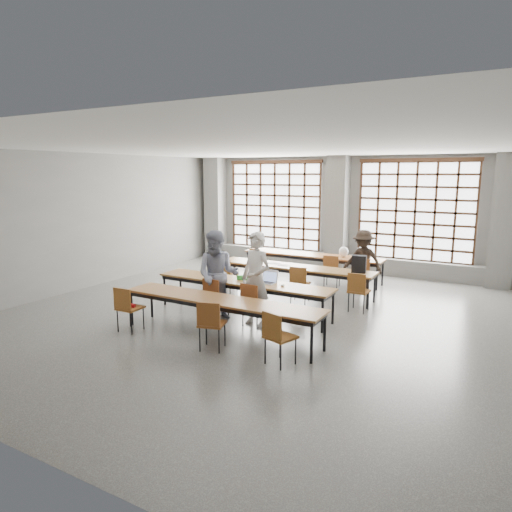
{
  "coord_description": "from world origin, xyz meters",
  "views": [
    {
      "loc": [
        4.64,
        -8.18,
        2.99
      ],
      "look_at": [
        -0.16,
        0.4,
        1.2
      ],
      "focal_mm": 32.0,
      "sensor_mm": 36.0,
      "label": 1
    }
  ],
  "objects_px": {
    "student_male": "(256,279)",
    "plastic_bag": "(344,252)",
    "chair_back_left": "(257,260)",
    "chair_back_right": "(362,271)",
    "chair_near_mid": "(211,320)",
    "chair_mid_left": "(226,272)",
    "chair_front_right": "(252,300)",
    "chair_back_mid": "(332,268)",
    "chair_mid_centre": "(299,281)",
    "chair_mid_right": "(358,288)",
    "red_pouch": "(130,305)",
    "green_box": "(243,278)",
    "desk_row_d": "(220,302)",
    "phone": "(248,282)",
    "desk_row_b": "(294,269)",
    "chair_near_left": "(127,305)",
    "student_back": "(363,261)",
    "laptop_front": "(268,280)",
    "backpack": "(359,264)",
    "chair_near_right": "(277,333)",
    "chair_front_left": "(215,294)",
    "desk_row_c": "(243,284)",
    "student_female": "(218,275)",
    "laptop_back": "(361,256)",
    "desk_row_a": "(312,257)",
    "mouse": "(283,285)"
  },
  "relations": [
    {
      "from": "desk_row_b",
      "to": "chair_near_left",
      "type": "height_order",
      "value": "chair_near_left"
    },
    {
      "from": "chair_mid_right",
      "to": "chair_front_left",
      "type": "bearing_deg",
      "value": -141.13
    },
    {
      "from": "desk_row_a",
      "to": "chair_near_left",
      "type": "bearing_deg",
      "value": -103.75
    },
    {
      "from": "desk_row_a",
      "to": "chair_back_mid",
      "type": "height_order",
      "value": "chair_back_mid"
    },
    {
      "from": "desk_row_b",
      "to": "chair_back_right",
      "type": "xyz_separation_m",
      "value": [
        1.37,
        1.11,
        -0.13
      ]
    },
    {
      "from": "chair_mid_right",
      "to": "student_female",
      "type": "distance_m",
      "value": 3.05
    },
    {
      "from": "chair_mid_left",
      "to": "chair_front_right",
      "type": "distance_m",
      "value": 2.7
    },
    {
      "from": "desk_row_c",
      "to": "green_box",
      "type": "distance_m",
      "value": 0.15
    },
    {
      "from": "chair_mid_right",
      "to": "student_male",
      "type": "distance_m",
      "value": 2.4
    },
    {
      "from": "desk_row_c",
      "to": "chair_back_right",
      "type": "relative_size",
      "value": 4.55
    },
    {
      "from": "chair_near_left",
      "to": "backpack",
      "type": "height_order",
      "value": "backpack"
    },
    {
      "from": "chair_mid_centre",
      "to": "chair_front_right",
      "type": "bearing_deg",
      "value": -93.94
    },
    {
      "from": "chair_back_left",
      "to": "chair_mid_centre",
      "type": "bearing_deg",
      "value": -39.99
    },
    {
      "from": "chair_front_right",
      "to": "mouse",
      "type": "xyz_separation_m",
      "value": [
        0.36,
        0.61,
        0.21
      ]
    },
    {
      "from": "chair_mid_right",
      "to": "student_female",
      "type": "xyz_separation_m",
      "value": [
        -2.41,
        -1.82,
        0.39
      ]
    },
    {
      "from": "laptop_front",
      "to": "plastic_bag",
      "type": "bearing_deg",
      "value": 83.41
    },
    {
      "from": "desk_row_d",
      "to": "student_female",
      "type": "xyz_separation_m",
      "value": [
        -0.67,
        0.92,
        0.26
      ]
    },
    {
      "from": "desk_row_d",
      "to": "chair_near_right",
      "type": "relative_size",
      "value": 4.55
    },
    {
      "from": "student_back",
      "to": "laptop_front",
      "type": "relative_size",
      "value": 4.19
    },
    {
      "from": "chair_back_left",
      "to": "chair_front_right",
      "type": "xyz_separation_m",
      "value": [
        1.94,
        -3.69,
        0.0
      ]
    },
    {
      "from": "mouse",
      "to": "backpack",
      "type": "distance_m",
      "value": 2.24
    },
    {
      "from": "laptop_front",
      "to": "chair_back_left",
      "type": "bearing_deg",
      "value": 122.77
    },
    {
      "from": "chair_near_mid",
      "to": "chair_front_left",
      "type": "bearing_deg",
      "value": 122.13
    },
    {
      "from": "chair_near_mid",
      "to": "green_box",
      "type": "height_order",
      "value": "chair_near_mid"
    },
    {
      "from": "chair_back_right",
      "to": "chair_near_mid",
      "type": "height_order",
      "value": "same"
    },
    {
      "from": "chair_back_right",
      "to": "chair_near_right",
      "type": "xyz_separation_m",
      "value": [
        0.15,
        -5.1,
        0.0
      ]
    },
    {
      "from": "chair_mid_centre",
      "to": "laptop_back",
      "type": "xyz_separation_m",
      "value": [
        0.71,
        2.47,
        0.25
      ]
    },
    {
      "from": "chair_mid_centre",
      "to": "chair_mid_right",
      "type": "xyz_separation_m",
      "value": [
        1.39,
        -0.0,
        0.0
      ]
    },
    {
      "from": "chair_near_left",
      "to": "student_female",
      "type": "distance_m",
      "value": 1.9
    },
    {
      "from": "green_box",
      "to": "desk_row_d",
      "type": "bearing_deg",
      "value": -74.53
    },
    {
      "from": "chair_back_right",
      "to": "chair_mid_left",
      "type": "relative_size",
      "value": 1.0
    },
    {
      "from": "chair_mid_right",
      "to": "phone",
      "type": "height_order",
      "value": "chair_mid_right"
    },
    {
      "from": "red_pouch",
      "to": "desk_row_c",
      "type": "bearing_deg",
      "value": 55.91
    },
    {
      "from": "chair_mid_centre",
      "to": "red_pouch",
      "type": "relative_size",
      "value": 4.4
    },
    {
      "from": "chair_back_left",
      "to": "chair_back_right",
      "type": "height_order",
      "value": "same"
    },
    {
      "from": "phone",
      "to": "desk_row_d",
      "type": "bearing_deg",
      "value": -82.01
    },
    {
      "from": "student_back",
      "to": "backpack",
      "type": "relative_size",
      "value": 3.93
    },
    {
      "from": "chair_front_right",
      "to": "laptop_front",
      "type": "bearing_deg",
      "value": 93.09
    },
    {
      "from": "chair_mid_left",
      "to": "chair_front_right",
      "type": "relative_size",
      "value": 1.0
    },
    {
      "from": "student_male",
      "to": "plastic_bag",
      "type": "xyz_separation_m",
      "value": [
        0.37,
        4.24,
        -0.06
      ]
    },
    {
      "from": "chair_back_left",
      "to": "chair_back_mid",
      "type": "bearing_deg",
      "value": -0.02
    },
    {
      "from": "desk_row_d",
      "to": "student_female",
      "type": "distance_m",
      "value": 1.17
    },
    {
      "from": "student_male",
      "to": "backpack",
      "type": "bearing_deg",
      "value": 75.81
    },
    {
      "from": "chair_mid_left",
      "to": "plastic_bag",
      "type": "xyz_separation_m",
      "value": [
        2.26,
        2.42,
        0.34
      ]
    },
    {
      "from": "chair_mid_right",
      "to": "chair_near_mid",
      "type": "xyz_separation_m",
      "value": [
        -1.53,
        -3.37,
        0.0
      ]
    },
    {
      "from": "chair_back_mid",
      "to": "chair_mid_centre",
      "type": "distance_m",
      "value": 1.74
    },
    {
      "from": "plastic_bag",
      "to": "chair_near_mid",
      "type": "bearing_deg",
      "value": -93.8
    },
    {
      "from": "laptop_front",
      "to": "plastic_bag",
      "type": "relative_size",
      "value": 1.31
    },
    {
      "from": "backpack",
      "to": "chair_near_right",
      "type": "bearing_deg",
      "value": -101.43
    },
    {
      "from": "chair_front_right",
      "to": "chair_near_right",
      "type": "height_order",
      "value": "same"
    }
  ]
}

